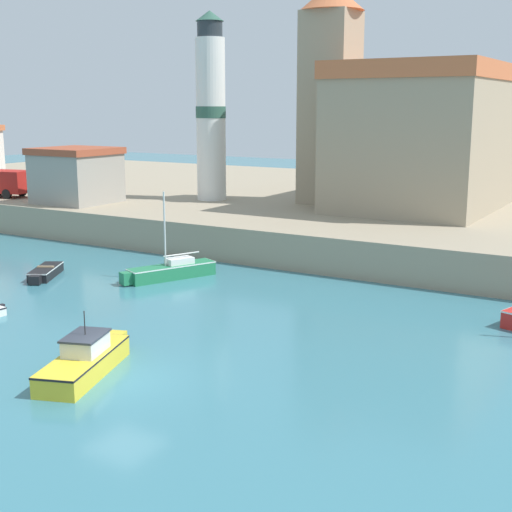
% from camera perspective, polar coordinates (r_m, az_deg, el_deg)
% --- Properties ---
extents(ground_plane, '(200.00, 200.00, 0.00)m').
position_cam_1_polar(ground_plane, '(26.25, -10.63, -9.88)').
color(ground_plane, teal).
extents(quay_seawall, '(120.00, 40.00, 2.26)m').
position_cam_1_polar(quay_seawall, '(59.51, 14.50, 3.29)').
color(quay_seawall, gray).
rests_on(quay_seawall, ground).
extents(dinghy_black_0, '(2.62, 3.74, 0.63)m').
position_cam_1_polar(dinghy_black_0, '(42.72, -16.51, -1.24)').
color(dinghy_black_0, black).
rests_on(dinghy_black_0, ground).
extents(sailboat_green_2, '(3.25, 5.59, 5.01)m').
position_cam_1_polar(sailboat_green_2, '(40.85, -6.84, -1.15)').
color(sailboat_green_2, '#237A4C').
rests_on(sailboat_green_2, ground).
extents(motorboat_yellow_4, '(3.16, 5.75, 2.37)m').
position_cam_1_polar(motorboat_yellow_4, '(27.16, -13.47, -8.04)').
color(motorboat_yellow_4, yellow).
rests_on(motorboat_yellow_4, ground).
extents(church, '(14.84, 17.79, 16.29)m').
position_cam_1_polar(church, '(55.42, 12.88, 9.76)').
color(church, gray).
rests_on(church, quay_seawall).
extents(lighthouse, '(2.38, 2.38, 14.59)m').
position_cam_1_polar(lighthouse, '(57.39, -3.64, 11.59)').
color(lighthouse, silver).
rests_on(lighthouse, quay_seawall).
extents(harbor_shed_near_wharf, '(5.62, 5.46, 4.26)m').
position_cam_1_polar(harbor_shed_near_wharf, '(57.41, -14.17, 6.30)').
color(harbor_shed_near_wharf, gray).
rests_on(harbor_shed_near_wharf, quay_seawall).
extents(truck_on_quay, '(4.60, 2.83, 2.20)m').
position_cam_1_polar(truck_on_quay, '(62.72, -19.45, 5.58)').
color(truck_on_quay, '#AD1E19').
rests_on(truck_on_quay, quay_seawall).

